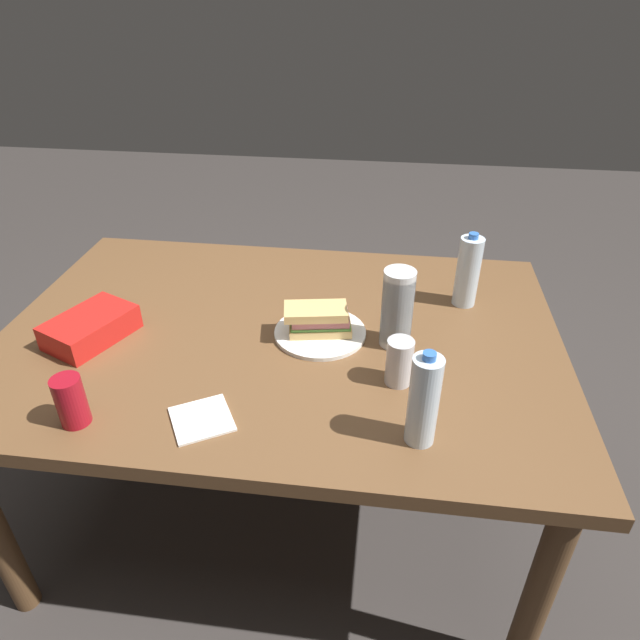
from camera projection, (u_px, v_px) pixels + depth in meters
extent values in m
plane|color=#383330|center=(288.00, 502.00, 1.97)|extent=(8.00, 8.00, 0.00)
cube|color=brown|center=(280.00, 337.00, 1.59)|extent=(1.56, 1.07, 0.04)
cylinder|color=brown|center=(491.00, 362.00, 2.09)|extent=(0.07, 0.07, 0.69)
cylinder|color=brown|center=(133.00, 335.00, 2.24)|extent=(0.07, 0.07, 0.69)
cylinder|color=brown|center=(539.00, 593.00, 1.33)|extent=(0.07, 0.07, 0.69)
cylinder|color=white|center=(320.00, 333.00, 1.56)|extent=(0.26, 0.26, 0.01)
cube|color=#DBB26B|center=(320.00, 328.00, 1.55)|extent=(0.18, 0.12, 0.02)
cube|color=#599E3F|center=(320.00, 323.00, 1.54)|extent=(0.18, 0.11, 0.01)
cube|color=#C6727A|center=(320.00, 319.00, 1.53)|extent=(0.17, 0.11, 0.02)
cube|color=yellow|center=(320.00, 315.00, 1.53)|extent=(0.16, 0.10, 0.01)
cube|color=#DBB26B|center=(316.00, 311.00, 1.51)|extent=(0.18, 0.12, 0.02)
cylinder|color=maroon|center=(71.00, 401.00, 1.24)|extent=(0.07, 0.07, 0.12)
cube|color=red|center=(91.00, 327.00, 1.53)|extent=(0.23, 0.27, 0.07)
cylinder|color=silver|center=(468.00, 272.00, 1.65)|extent=(0.07, 0.07, 0.21)
cylinder|color=blue|center=(474.00, 236.00, 1.59)|extent=(0.03, 0.03, 0.02)
cylinder|color=silver|center=(395.00, 328.00, 1.50)|extent=(0.08, 0.08, 0.09)
cylinder|color=silver|center=(396.00, 323.00, 1.49)|extent=(0.08, 0.08, 0.09)
cylinder|color=silver|center=(396.00, 317.00, 1.48)|extent=(0.08, 0.08, 0.09)
cylinder|color=silver|center=(397.00, 311.00, 1.47)|extent=(0.08, 0.08, 0.09)
cylinder|color=silver|center=(397.00, 306.00, 1.47)|extent=(0.08, 0.08, 0.09)
cylinder|color=silver|center=(398.00, 300.00, 1.46)|extent=(0.08, 0.08, 0.09)
cylinder|color=silver|center=(399.00, 294.00, 1.45)|extent=(0.08, 0.08, 0.09)
cylinder|color=silver|center=(399.00, 288.00, 1.44)|extent=(0.08, 0.08, 0.09)
cylinder|color=silver|center=(424.00, 401.00, 1.17)|extent=(0.07, 0.07, 0.22)
cylinder|color=blue|center=(429.00, 356.00, 1.10)|extent=(0.03, 0.03, 0.02)
cylinder|color=silver|center=(399.00, 362.00, 1.36)|extent=(0.07, 0.07, 0.12)
cube|color=white|center=(202.00, 419.00, 1.27)|extent=(0.18, 0.18, 0.01)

